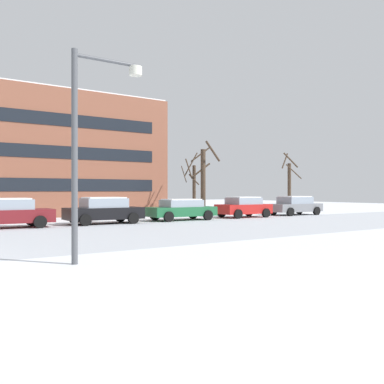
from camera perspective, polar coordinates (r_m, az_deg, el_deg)
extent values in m
cylinder|color=#4C4F54|center=(11.58, -15.14, 4.50)|extent=(0.16, 0.16, 5.53)
cylinder|color=#4C4F54|center=(12.37, -11.17, 16.57)|extent=(1.75, 0.10, 0.10)
cylinder|color=silver|center=(12.69, -7.41, 15.45)|extent=(0.36, 0.36, 0.25)
cube|color=maroon|center=(23.82, -23.31, -2.93)|extent=(4.64, 2.02, 0.67)
cube|color=#8C99A8|center=(23.80, -23.31, -1.51)|extent=(2.58, 1.80, 0.52)
cube|color=white|center=(23.79, -23.32, -0.82)|extent=(2.34, 1.66, 0.06)
cylinder|color=black|center=(25.06, -20.30, -3.43)|extent=(0.65, 0.24, 0.64)
cylinder|color=black|center=(23.20, -19.28, -3.71)|extent=(0.65, 0.24, 0.64)
cube|color=black|center=(25.28, -11.47, -2.75)|extent=(4.37, 1.95, 0.66)
cube|color=#8C99A8|center=(25.26, -11.47, -1.40)|extent=(2.43, 1.74, 0.53)
cube|color=white|center=(25.25, -11.47, -0.73)|extent=(2.21, 1.61, 0.06)
cylinder|color=black|center=(26.68, -9.38, -3.20)|extent=(0.65, 0.24, 0.64)
cylinder|color=black|center=(25.00, -7.70, -3.43)|extent=(0.65, 0.24, 0.64)
cylinder|color=black|center=(25.71, -15.14, -3.33)|extent=(0.65, 0.24, 0.64)
cylinder|color=black|center=(23.95, -13.80, -3.59)|extent=(0.65, 0.24, 0.64)
cube|color=#1E6038|center=(27.75, -1.39, -2.56)|extent=(4.49, 1.87, 0.59)
cube|color=#8C99A8|center=(27.73, -1.39, -1.50)|extent=(2.49, 1.67, 0.44)
cube|color=white|center=(27.72, -1.39, -0.99)|extent=(2.26, 1.54, 0.06)
cylinder|color=black|center=(29.27, 0.12, -2.90)|extent=(0.65, 0.24, 0.64)
cylinder|color=black|center=(27.80, 2.10, -3.06)|extent=(0.65, 0.24, 0.64)
cylinder|color=black|center=(27.82, -4.88, -3.06)|extent=(0.65, 0.24, 0.64)
cylinder|color=black|center=(26.27, -3.08, -3.25)|extent=(0.65, 0.24, 0.64)
cube|color=red|center=(30.94, 6.79, -2.21)|extent=(3.92, 1.93, 0.66)
cube|color=#8C99A8|center=(30.92, 6.79, -1.17)|extent=(2.18, 1.73, 0.47)
cube|color=white|center=(30.92, 6.79, -0.68)|extent=(1.98, 1.60, 0.06)
cylinder|color=black|center=(32.47, 7.46, -2.59)|extent=(0.65, 0.24, 0.64)
cylinder|color=black|center=(31.08, 9.66, -2.72)|extent=(0.65, 0.24, 0.64)
cylinder|color=black|center=(30.91, 3.90, -2.73)|extent=(0.65, 0.24, 0.64)
cylinder|color=black|center=(29.45, 6.05, -2.88)|extent=(0.65, 0.24, 0.64)
cube|color=slate|center=(34.64, 13.35, -2.00)|extent=(4.42, 1.90, 0.61)
cube|color=#8C99A8|center=(34.62, 13.35, -1.07)|extent=(2.45, 1.69, 0.53)
cube|color=white|center=(34.62, 13.35, -0.58)|extent=(2.23, 1.56, 0.06)
cylinder|color=black|center=(36.30, 13.88, -2.31)|extent=(0.65, 0.24, 0.64)
cylinder|color=black|center=(35.08, 16.02, -2.39)|extent=(0.65, 0.24, 0.64)
cylinder|color=black|center=(34.29, 10.62, -2.45)|extent=(0.65, 0.24, 0.64)
cylinder|color=black|center=(33.01, 12.76, -2.55)|extent=(0.65, 0.24, 0.64)
cylinder|color=#423326|center=(31.97, 1.47, 1.21)|extent=(0.36, 0.36, 4.93)
cylinder|color=#423326|center=(32.75, 1.08, 4.92)|extent=(1.44, 0.55, 1.14)
cylinder|color=#423326|center=(32.69, 1.12, 2.82)|extent=(1.47, 0.65, 1.19)
cylinder|color=#423326|center=(31.62, 2.76, 5.35)|extent=(1.76, 0.76, 1.40)
cylinder|color=#423326|center=(33.42, 0.28, 0.23)|extent=(0.26, 0.26, 3.83)
cylinder|color=#423326|center=(33.25, -1.07, 2.38)|extent=(0.64, 1.59, 1.34)
cylinder|color=#423326|center=(33.06, 0.26, 1.64)|extent=(0.72, 0.57, 0.86)
cylinder|color=#423326|center=(33.97, -0.15, 3.63)|extent=(1.19, 0.24, 1.90)
cylinder|color=#423326|center=(33.21, -0.40, 3.07)|extent=(0.14, 1.03, 1.61)
cylinder|color=#423326|center=(39.89, 12.64, 0.57)|extent=(0.31, 0.31, 4.34)
cylinder|color=#423326|center=(39.39, 12.82, 4.09)|extent=(1.15, 0.88, 1.36)
cylinder|color=#423326|center=(39.28, 13.20, 2.63)|extent=(1.53, 0.56, 1.31)
cylinder|color=#423326|center=(40.21, 12.08, 4.02)|extent=(1.01, 0.35, 1.42)
cube|color=brown|center=(36.54, -16.76, 4.40)|extent=(14.67, 8.73, 9.17)
cube|color=white|center=(37.17, -16.77, 11.54)|extent=(14.37, 8.56, 0.10)
cube|color=black|center=(32.30, -14.39, 0.89)|extent=(11.73, 0.04, 0.90)
cube|color=black|center=(32.40, -14.39, 4.94)|extent=(11.73, 0.04, 0.90)
cube|color=black|center=(32.68, -14.39, 8.95)|extent=(11.73, 0.04, 0.90)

